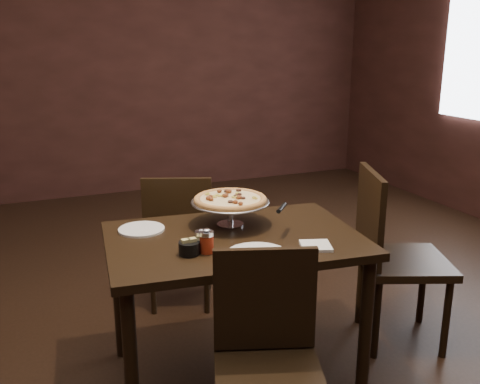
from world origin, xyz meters
name	(u,v)px	position (x,y,z in m)	size (l,w,h in m)	color
room	(240,83)	(0.06, 0.03, 1.40)	(6.04, 7.04, 2.84)	black
dining_table	(234,256)	(0.01, -0.03, 0.62)	(1.22, 0.88, 0.72)	black
pizza_stand	(230,200)	(0.06, 0.13, 0.85)	(0.38, 0.38, 0.16)	silver
parmesan_shaker	(202,240)	(-0.18, -0.13, 0.76)	(0.06, 0.06, 0.10)	beige
pepper_flake_shaker	(207,241)	(-0.17, -0.16, 0.77)	(0.06, 0.06, 0.11)	maroon
packet_caddy	(189,248)	(-0.24, -0.15, 0.75)	(0.09, 0.09, 0.07)	black
napkin_stack	(316,246)	(0.29, -0.29, 0.73)	(0.13, 0.13, 0.01)	silver
plate_left	(141,229)	(-0.36, 0.22, 0.72)	(0.22, 0.22, 0.01)	white
plate_near	(257,255)	(0.01, -0.28, 0.72)	(0.26, 0.26, 0.01)	white
serving_spatula	(282,208)	(0.23, -0.08, 0.84)	(0.17, 0.17, 0.02)	silver
chair_far	(180,236)	(-0.02, 0.75, 0.46)	(0.51, 0.51, 0.84)	black
chair_near	(268,356)	(-0.09, -0.60, 0.46)	(0.50, 0.50, 0.84)	black
chair_side	(391,251)	(0.90, -0.05, 0.52)	(0.57, 0.57, 0.95)	black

